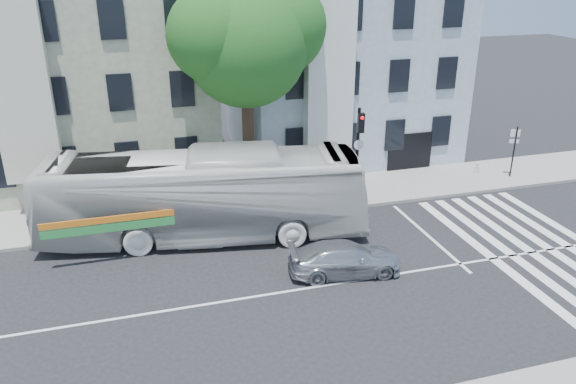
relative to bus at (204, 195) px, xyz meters
name	(u,v)px	position (x,y,z in m)	size (l,w,h in m)	color
ground	(302,289)	(2.69, -5.20, -1.89)	(120.00, 120.00, 0.00)	black
sidewalk_far	(252,202)	(2.69, 2.80, -1.81)	(80.00, 4.00, 0.15)	gray
building_left	(91,72)	(-4.31, 9.80, 3.61)	(12.00, 10.00, 11.00)	gray
building_right	(339,60)	(9.69, 9.80, 3.61)	(12.00, 10.00, 11.00)	#98A6B4
street_tree	(246,36)	(2.75, 3.54, 5.94)	(7.30, 5.90, 11.10)	#2D2116
bus	(204,195)	(0.00, 0.00, 0.00)	(13.56, 3.17, 3.78)	silver
sedan	(345,258)	(4.59, -4.54, -1.27)	(4.25, 1.73, 1.23)	#B9BAC1
hedge	(170,219)	(-1.39, 1.10, -1.39)	(8.50, 0.84, 0.70)	#25551B
traffic_signal	(359,142)	(7.72, 1.83, 1.09)	(0.48, 0.54, 4.61)	black
fire_hydrant	(477,167)	(15.39, 3.13, -1.40)	(0.37, 0.25, 0.66)	silver
far_sign_pole	(514,145)	(16.82, 2.20, 0.00)	(0.48, 0.24, 2.78)	black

